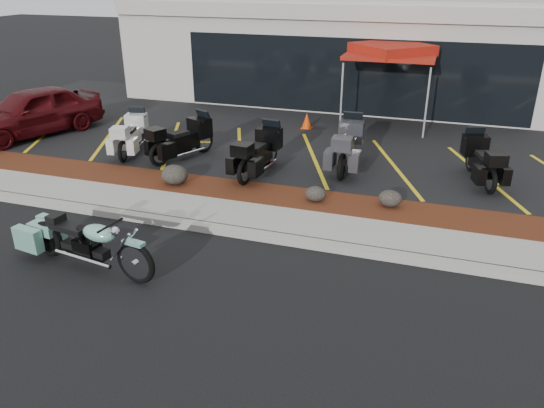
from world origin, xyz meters
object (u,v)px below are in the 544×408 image
(hero_cruiser, at_px, (135,256))
(touring_white, at_px, (138,126))
(traffic_cone, at_px, (307,121))
(popup_canopy, at_px, (392,52))
(parked_car, at_px, (32,112))

(hero_cruiser, xyz_separation_m, touring_white, (-3.77, 6.38, 0.22))
(touring_white, height_order, traffic_cone, touring_white)
(traffic_cone, bearing_deg, popup_canopy, 30.12)
(popup_canopy, bearing_deg, touring_white, -133.25)
(hero_cruiser, bearing_deg, touring_white, 129.41)
(popup_canopy, bearing_deg, parked_car, -144.25)
(traffic_cone, bearing_deg, parked_car, -157.08)
(traffic_cone, relative_size, popup_canopy, 0.15)
(traffic_cone, bearing_deg, touring_white, -141.48)
(traffic_cone, height_order, popup_canopy, popup_canopy)
(touring_white, distance_m, parked_car, 3.74)
(parked_car, height_order, popup_canopy, popup_canopy)
(touring_white, bearing_deg, hero_cruiser, -163.51)
(hero_cruiser, height_order, traffic_cone, hero_cruiser)
(hero_cruiser, relative_size, touring_white, 1.47)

